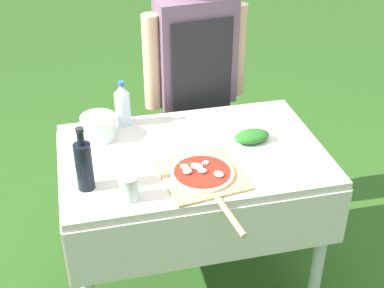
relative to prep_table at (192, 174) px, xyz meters
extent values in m
plane|color=#2D5B1E|center=(0.00, 0.00, -0.69)|extent=(12.00, 12.00, 0.00)
cube|color=beige|center=(0.00, 0.00, 0.11)|extent=(1.16, 0.76, 0.04)
cube|color=beige|center=(0.00, -0.38, -0.05)|extent=(1.16, 0.01, 0.28)
cube|color=beige|center=(0.00, 0.38, -0.05)|extent=(1.16, 0.01, 0.28)
cube|color=beige|center=(-0.59, 0.00, -0.05)|extent=(0.01, 0.76, 0.28)
cube|color=beige|center=(0.59, 0.00, -0.05)|extent=(0.01, 0.76, 0.28)
cylinder|color=#B7B7BC|center=(0.52, -0.32, -0.30)|extent=(0.06, 0.06, 0.78)
cylinder|color=#B7B7BC|center=(-0.52, 0.32, -0.30)|extent=(0.06, 0.06, 0.78)
cylinder|color=#B7B7BC|center=(0.52, 0.32, -0.30)|extent=(0.06, 0.06, 0.78)
cylinder|color=#70604C|center=(0.23, 0.60, -0.31)|extent=(0.11, 0.11, 0.75)
cylinder|color=#70604C|center=(0.08, 0.58, -0.31)|extent=(0.11, 0.11, 0.75)
cube|color=#6B5166|center=(0.16, 0.59, 0.35)|extent=(0.43, 0.22, 0.57)
cube|color=#232326|center=(0.17, 0.50, 0.13)|extent=(0.33, 0.05, 0.82)
cylinder|color=tan|center=(0.39, 0.62, 0.32)|extent=(0.09, 0.09, 0.50)
cylinder|color=tan|center=(-0.08, 0.56, 0.32)|extent=(0.09, 0.09, 0.50)
cube|color=tan|center=(-0.01, -0.20, 0.13)|extent=(0.36, 0.36, 0.01)
cylinder|color=tan|center=(0.03, -0.47, 0.13)|extent=(0.06, 0.24, 0.02)
cylinder|color=beige|center=(-0.01, -0.20, 0.14)|extent=(0.27, 0.27, 0.01)
cylinder|color=#B22819|center=(-0.01, -0.20, 0.15)|extent=(0.23, 0.23, 0.00)
ellipsoid|color=white|center=(-0.01, -0.20, 0.16)|extent=(0.05, 0.04, 0.02)
ellipsoid|color=white|center=(0.05, -0.24, 0.16)|extent=(0.05, 0.06, 0.01)
ellipsoid|color=white|center=(-0.07, -0.19, 0.16)|extent=(0.06, 0.06, 0.02)
ellipsoid|color=white|center=(-0.07, -0.16, 0.16)|extent=(0.04, 0.05, 0.02)
ellipsoid|color=white|center=(-0.06, -0.18, 0.16)|extent=(0.03, 0.04, 0.01)
ellipsoid|color=white|center=(-0.02, -0.17, 0.16)|extent=(0.05, 0.06, 0.01)
ellipsoid|color=white|center=(-0.03, -0.16, 0.16)|extent=(0.04, 0.04, 0.01)
ellipsoid|color=white|center=(0.02, -0.15, 0.16)|extent=(0.04, 0.04, 0.01)
ellipsoid|color=#286B23|center=(-0.02, -0.16, 0.16)|extent=(0.02, 0.04, 0.00)
ellipsoid|color=#286B23|center=(-0.08, -0.14, 0.16)|extent=(0.03, 0.04, 0.00)
ellipsoid|color=#286B23|center=(-0.04, -0.13, 0.16)|extent=(0.03, 0.01, 0.00)
cylinder|color=black|center=(-0.47, -0.16, 0.23)|extent=(0.07, 0.07, 0.20)
cylinder|color=black|center=(-0.47, -0.16, 0.36)|extent=(0.03, 0.03, 0.06)
cylinder|color=#232326|center=(-0.47, -0.16, 0.39)|extent=(0.03, 0.03, 0.02)
cylinder|color=silver|center=(-0.27, 0.32, 0.21)|extent=(0.07, 0.07, 0.16)
cone|color=silver|center=(-0.27, 0.32, 0.31)|extent=(0.07, 0.07, 0.04)
cylinder|color=#335BB2|center=(-0.27, 0.32, 0.34)|extent=(0.03, 0.03, 0.02)
cube|color=silver|center=(0.28, 0.01, 0.13)|extent=(0.21, 0.15, 0.01)
ellipsoid|color=#286B23|center=(0.28, 0.01, 0.16)|extent=(0.18, 0.12, 0.05)
cylinder|color=silver|center=(-0.39, 0.22, 0.18)|extent=(0.16, 0.16, 0.11)
cylinder|color=silver|center=(-0.31, -0.27, 0.17)|extent=(0.07, 0.07, 0.09)
cylinder|color=#B22819|center=(-0.31, -0.27, 0.16)|extent=(0.07, 0.07, 0.06)
cylinder|color=#B7B2A3|center=(-0.31, -0.27, 0.22)|extent=(0.08, 0.08, 0.01)
camera|label=1|loc=(-0.46, -1.94, 1.41)|focal=50.00mm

